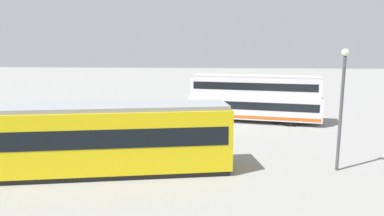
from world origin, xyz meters
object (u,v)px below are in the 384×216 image
(tram_yellow, at_px, (106,138))
(pedestrian_crossing, at_px, (195,136))
(pedestrian_near_railing, at_px, (169,132))
(info_sign, at_px, (98,122))
(double_decker_bus, at_px, (254,98))
(street_lamp, at_px, (342,100))

(tram_yellow, distance_m, pedestrian_crossing, 5.57)
(pedestrian_near_railing, xyz_separation_m, info_sign, (4.45, 0.17, 0.60))
(double_decker_bus, bearing_deg, pedestrian_near_railing, 53.47)
(double_decker_bus, relative_size, tram_yellow, 0.88)
(double_decker_bus, height_order, info_sign, double_decker_bus)
(pedestrian_crossing, height_order, info_sign, info_sign)
(double_decker_bus, xyz_separation_m, pedestrian_crossing, (4.37, 9.30, -1.00))
(pedestrian_near_railing, xyz_separation_m, pedestrian_crossing, (-1.72, 1.07, 0.02))
(tram_yellow, relative_size, info_sign, 5.51)
(pedestrian_crossing, height_order, street_lamp, street_lamp)
(tram_yellow, bearing_deg, info_sign, -66.23)
(double_decker_bus, bearing_deg, pedestrian_crossing, 64.80)
(pedestrian_crossing, bearing_deg, double_decker_bus, -115.20)
(pedestrian_crossing, relative_size, street_lamp, 0.28)
(double_decker_bus, distance_m, tram_yellow, 15.48)
(pedestrian_near_railing, bearing_deg, info_sign, 2.19)
(street_lamp, bearing_deg, tram_yellow, 5.69)
(double_decker_bus, height_order, pedestrian_near_railing, double_decker_bus)
(tram_yellow, height_order, pedestrian_crossing, tram_yellow)
(info_sign, bearing_deg, pedestrian_near_railing, -177.81)
(pedestrian_crossing, xyz_separation_m, info_sign, (6.16, -0.90, 0.58))
(pedestrian_near_railing, xyz_separation_m, street_lamp, (-9.13, 3.52, 2.64))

